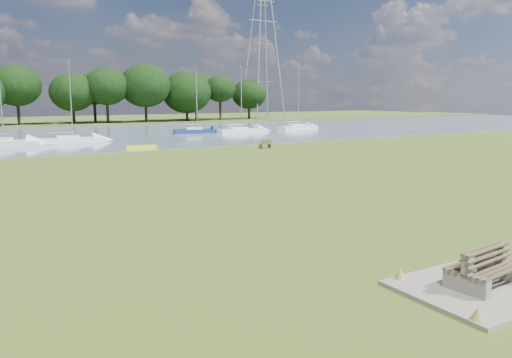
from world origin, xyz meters
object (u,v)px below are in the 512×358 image
bench_pair (484,269)px  sailboat_1 (3,141)px  sailboat_6 (197,130)px  riverbank_bench (266,144)px  sailboat_3 (72,138)px  pylon (263,20)px  sailboat_8 (298,126)px  sailboat_0 (241,129)px  kayak (141,147)px

bench_pair → sailboat_1: sailboat_1 is taller
sailboat_1 → sailboat_6: sailboat_6 is taller
riverbank_bench → sailboat_1: sailboat_1 is taller
sailboat_3 → sailboat_6: sailboat_6 is taller
pylon → sailboat_6: pylon is taller
pylon → sailboat_3: size_ratio=3.79×
riverbank_bench → sailboat_6: sailboat_6 is taller
riverbank_bench → pylon: size_ratio=0.04×
sailboat_6 → sailboat_8: sailboat_8 is taller
sailboat_6 → sailboat_8: 15.82m
sailboat_0 → pylon: bearing=52.7°
riverbank_bench → sailboat_0: 20.36m
bench_pair → sailboat_1: 47.61m
bench_pair → sailboat_3: sailboat_3 is taller
bench_pair → riverbank_bench: bench_pair is taller
sailboat_3 → sailboat_8: (32.53, 5.15, 0.04)m
bench_pair → kayak: 38.13m
riverbank_bench → kayak: bearing=137.3°
riverbank_bench → sailboat_6: size_ratio=0.16×
bench_pair → sailboat_0: size_ratio=0.24×
pylon → kayak: bearing=-131.9°
sailboat_8 → kayak: bearing=-159.6°
sailboat_0 → sailboat_1: size_ratio=1.03×
riverbank_bench → sailboat_3: (-14.67, 14.87, 0.10)m
sailboat_0 → sailboat_1: 29.23m
kayak → sailboat_3: sailboat_3 is taller
sailboat_3 → bench_pair: bearing=-87.2°
sailboat_0 → kayak: bearing=-145.4°
bench_pair → kayak: bearing=79.0°
sailboat_0 → sailboat_1: sailboat_0 is taller
pylon → sailboat_8: size_ratio=3.38×
riverbank_bench → kayak: size_ratio=0.51×
pylon → sailboat_0: 44.85m
bench_pair → sailboat_3: 47.31m
kayak → sailboat_6: size_ratio=0.32×
sailboat_0 → sailboat_6: sailboat_0 is taller
bench_pair → riverbank_bench: bearing=61.3°
sailboat_3 → sailboat_0: bearing=11.4°
sailboat_6 → riverbank_bench: bearing=-85.1°
kayak → sailboat_0: sailboat_0 is taller
riverbank_bench → kayak: (-10.25, 5.57, -0.24)m
sailboat_1 → sailboat_6: 24.04m
sailboat_1 → sailboat_8: size_ratio=0.88×
pylon → sailboat_0: pylon is taller
kayak → pylon: size_ratio=0.08×
sailboat_1 → sailboat_0: bearing=30.7°
sailboat_0 → sailboat_6: 5.94m
riverbank_bench → kayak: 11.67m
sailboat_1 → sailboat_8: (39.06, 5.47, 0.03)m
bench_pair → sailboat_1: size_ratio=0.25×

